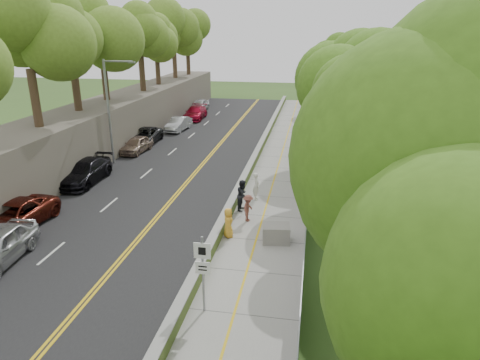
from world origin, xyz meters
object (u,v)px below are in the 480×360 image
object	(u,v)px
painter_0	(228,223)
person_far	(299,129)
streetlight	(111,105)
concrete_block	(276,233)
signpost	(203,266)
construction_barrel	(306,158)
car_2	(14,216)

from	to	relation	value
painter_0	person_far	distance (m)	21.83
streetlight	person_far	xyz separation A→B (m)	(13.80, 10.80, -3.73)
painter_0	concrete_block	bearing A→B (deg)	-115.30
signpost	construction_barrel	distance (m)	19.71
painter_0	person_far	size ratio (longest dim) A/B	0.90
streetlight	signpost	distance (m)	20.72
streetlight	car_2	size ratio (longest dim) A/B	1.52
streetlight	car_2	bearing A→B (deg)	-90.66
streetlight	car_2	world-z (taller)	streetlight
signpost	concrete_block	bearing A→B (deg)	70.33
car_2	person_far	bearing A→B (deg)	61.74
streetlight	person_far	world-z (taller)	streetlight
car_2	painter_0	bearing A→B (deg)	8.53
construction_barrel	car_2	bearing A→B (deg)	-136.18
streetlight	concrete_block	xyz separation A→B (m)	(13.66, -11.00, -4.15)
signpost	painter_0	size ratio (longest dim) A/B	1.99
signpost	car_2	distance (m)	12.77
streetlight	signpost	xyz separation A→B (m)	(11.51, -17.02, -2.68)
concrete_block	painter_0	bearing A→B (deg)	177.18
streetlight	car_2	xyz separation A→B (m)	(-0.14, -11.92, -3.87)
painter_0	signpost	bearing A→B (deg)	160.32
streetlight	concrete_block	size ratio (longest dim) A/B	6.00
concrete_block	construction_barrel	bearing A→B (deg)	85.30
signpost	streetlight	bearing A→B (deg)	124.08
signpost	concrete_block	world-z (taller)	signpost
signpost	painter_0	xyz separation A→B (m)	(-0.30, 6.14, -1.13)
concrete_block	car_2	bearing A→B (deg)	-176.17
signpost	painter_0	distance (m)	6.25
signpost	car_2	xyz separation A→B (m)	(-11.65, 5.09, -1.19)
painter_0	car_2	bearing A→B (deg)	72.78
construction_barrel	concrete_block	xyz separation A→B (m)	(-1.10, -13.37, -0.02)
signpost	construction_barrel	xyz separation A→B (m)	(3.25, 19.39, -1.45)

